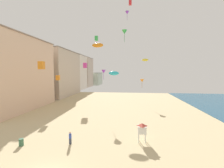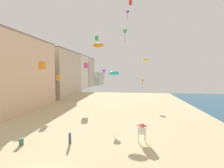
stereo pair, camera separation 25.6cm
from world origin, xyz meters
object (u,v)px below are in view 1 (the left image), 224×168
Objects in this scene: kite_flyer at (70,137)px; kite_orange_parafoil at (98,45)px; beach_trash_bin at (21,142)px; kite_red_box at (130,3)px; kite_yellow_parafoil at (145,60)px; kite_purple_delta at (104,72)px; kite_cyan_parafoil at (114,73)px; kite_orange_delta at (142,81)px; kite_green_box at (96,38)px; kite_orange_box at (41,65)px; kite_orange_box_2 at (58,78)px; kite_magenta_box at (85,65)px; kite_green_delta at (124,32)px; kite_purple_delta_2 at (127,13)px; lifeguard_stand at (142,128)px.

kite_flyer is 24.65m from kite_orange_parafoil.
kite_red_box is (13.71, 13.10, 22.41)m from beach_trash_bin.
kite_purple_delta is at bearing 164.50° from kite_yellow_parafoil.
kite_orange_delta is (6.94, 13.57, -2.22)m from kite_cyan_parafoil.
kite_orange_parafoil is 2.07× the size of kite_yellow_parafoil.
kite_green_box is at bearing -120.34° from kite_purple_delta.
kite_red_box is 21.93m from kite_orange_delta.
beach_trash_bin is at bearing -111.65° from kite_purple_delta.
kite_yellow_parafoil reaches higher than kite_orange_box.
kite_flyer is 1.05× the size of kite_orange_box.
kite_orange_delta is 2.07× the size of kite_orange_box_2.
beach_trash_bin is 21.02m from kite_orange_box_2.
kite_orange_box reaches higher than kite_orange_box_2.
kite_magenta_box is 18.84m from kite_green_delta.
beach_trash_bin is at bearing -77.14° from kite_orange_box_2.
kite_purple_delta is at bearing -91.42° from kite_flyer.
beach_trash_bin is 22.22m from kite_purple_delta.
kite_cyan_parafoil reaches higher than kite_orange_box_2.
kite_green_delta is at bearing 103.67° from kite_red_box.
kite_orange_parafoil is 12.99m from kite_orange_box_2.
kite_orange_box_2 is at bearing 172.20° from kite_yellow_parafoil.
kite_flyer is 29.62m from kite_orange_delta.
kite_flyer is 22.43m from kite_green_box.
kite_orange_parafoil is (5.69, 20.41, 15.80)m from beach_trash_bin.
kite_orange_box is 0.80× the size of kite_purple_delta_2.
kite_orange_delta is (21.12, 16.72, -3.79)m from kite_orange_box.
kite_purple_delta_2 is (0.57, 0.75, 4.56)m from kite_green_delta.
kite_green_delta is at bearing 155.21° from kite_yellow_parafoil.
kite_red_box is at bearing -19.40° from kite_cyan_parafoil.
kite_green_delta is (6.25, 1.59, 1.58)m from kite_green_box.
beach_trash_bin is 26.43m from kite_orange_parafoil.
lifeguard_stand is at bearing -94.39° from kite_orange_delta.
kite_orange_delta is (11.68, 7.41, -9.22)m from kite_orange_parafoil.
kite_cyan_parafoil is at bearing -163.88° from kite_yellow_parafoil.
kite_orange_box_2 is (-11.82, 0.28, -1.53)m from kite_purple_delta.
kite_green_delta is at bearing -107.38° from kite_flyer.
kite_red_box is at bearing -119.47° from kite_flyer.
kite_green_box is 6.63m from kite_green_delta.
kite_orange_box is at bearing -85.72° from kite_orange_box_2.
lifeguard_stand is at bearing -60.75° from kite_orange_parafoil.
kite_flyer is at bearing -108.29° from kite_cyan_parafoil.
lifeguard_stand is 26.30m from kite_orange_box_2.
kite_magenta_box is 20.91m from kite_purple_delta_2.
kite_purple_delta is 14.68m from kite_purple_delta_2.
kite_red_box is at bearing -42.36° from kite_orange_parafoil.
kite_orange_box is (-11.22, -7.69, 1.18)m from kite_purple_delta.
kite_flyer is at bearing -90.45° from kite_green_box.
kite_orange_box is (-9.45, -9.31, -5.43)m from kite_orange_parafoil.
kite_green_box reaches higher than kite_magenta_box.
kite_purple_delta reaches higher than kite_orange_box_2.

